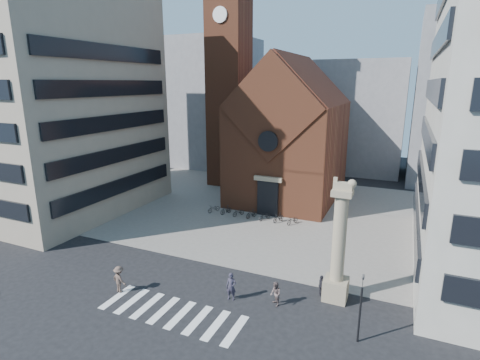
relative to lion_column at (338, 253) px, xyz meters
The scene contains 22 objects.
ground 11.01m from the lion_column, 163.32° to the right, with size 120.00×120.00×0.00m, color black.
piazza 19.18m from the lion_column, 122.03° to the left, with size 46.00×30.00×0.05m, color gray.
zebra_crossing 11.72m from the lion_column, 147.61° to the right, with size 10.20×3.20×0.01m, color white, non-canonical shape.
church 24.62m from the lion_column, 114.43° to the left, with size 12.00×16.65×18.00m.
campanile 34.29m from the lion_column, 128.68° to the left, with size 5.50×5.50×31.20m.
building_left 36.01m from the lion_column, 168.37° to the left, with size 18.00×20.00×26.00m, color gray.
bg_block_left 48.23m from the lion_column, 129.04° to the left, with size 16.00×14.00×22.00m, color gray.
bg_block_mid 42.55m from the lion_column, 95.45° to the left, with size 14.00×12.00×18.00m, color gray.
bg_block_right 41.69m from the lion_column, 72.91° to the left, with size 16.00×14.00×24.00m, color gray.
lion_column is the anchor object (origin of this frame).
traffic_light 4.62m from the lion_column, 63.54° to the right, with size 0.13×0.16×4.30m.
pedestrian_0 7.64m from the lion_column, 155.26° to the right, with size 0.72×0.47×1.97m, color #2A2736.
pedestrian_1 5.05m from the lion_column, 145.03° to the right, with size 0.82×0.64×1.69m, color #62504F.
pedestrian_2 2.87m from the lion_column, behind, with size 0.90×0.37×1.54m, color #232229.
pedestrian_3 15.46m from the lion_column, 159.40° to the right, with size 1.27×0.73×1.97m, color brown.
scooter_0 20.48m from the lion_column, 142.36° to the left, with size 0.59×1.68×0.89m, color black.
scooter_1 19.27m from the lion_column, 139.48° to the left, with size 0.46×1.63×0.98m, color black.
scooter_2 18.13m from the lion_column, 136.23° to the left, with size 0.59×1.68×0.89m, color black.
scooter_3 17.05m from the lion_column, 132.53° to the left, with size 0.46×1.63×0.98m, color black.
scooter_4 16.05m from the lion_column, 128.34° to the left, with size 0.59×1.68×0.89m, color black.
scooter_5 15.14m from the lion_column, 123.61° to the left, with size 0.46×1.63×0.98m, color black.
scooter_6 14.36m from the lion_column, 118.29° to the left, with size 0.59×1.68×0.89m, color black.
Camera 1 is at (13.33, -20.80, 14.56)m, focal length 28.00 mm.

